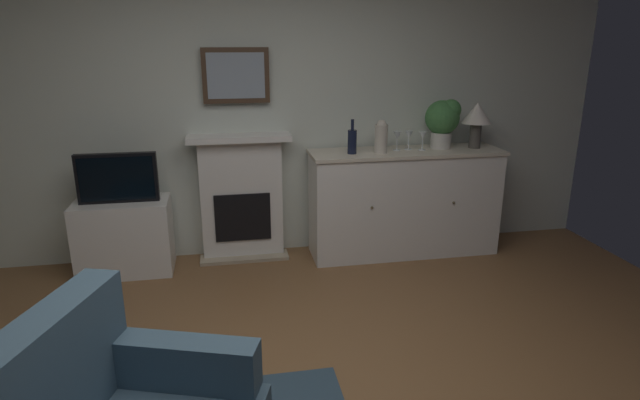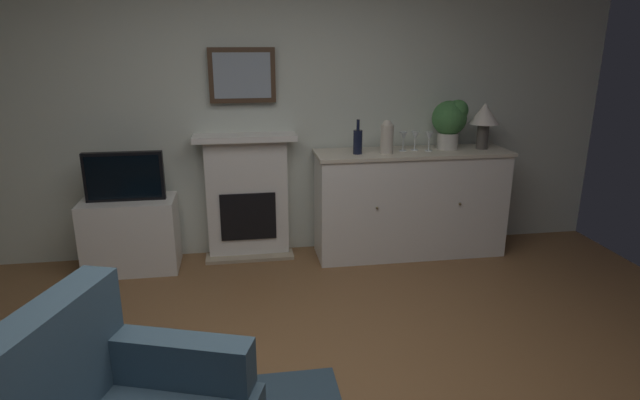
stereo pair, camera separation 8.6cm
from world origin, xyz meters
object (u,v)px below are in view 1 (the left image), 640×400
(tv_set, at_px, (117,178))
(table_lamp, at_px, (477,116))
(sideboard_cabinet, at_px, (404,202))
(wine_glass_center, at_px, (409,136))
(tv_cabinet, at_px, (125,237))
(vase_decorative, at_px, (381,136))
(wine_glass_right, at_px, (423,136))
(wine_glass_left, at_px, (397,136))
(potted_plant_small, at_px, (443,119))
(wine_bottle, at_px, (352,141))
(fireplace_unit, at_px, (242,197))
(framed_picture, at_px, (236,76))

(tv_set, bearing_deg, table_lamp, 0.15)
(sideboard_cabinet, distance_m, wine_glass_center, 0.59)
(tv_cabinet, bearing_deg, vase_decorative, -1.73)
(wine_glass_right, relative_size, vase_decorative, 0.59)
(wine_glass_right, bearing_deg, table_lamp, 1.33)
(table_lamp, xyz_separation_m, wine_glass_left, (-0.71, 0.02, -0.16))
(potted_plant_small, bearing_deg, table_lamp, -8.89)
(wine_bottle, xyz_separation_m, vase_decorative, (0.25, -0.01, 0.03))
(wine_glass_right, xyz_separation_m, potted_plant_small, (0.20, 0.06, 0.13))
(sideboard_cabinet, distance_m, wine_bottle, 0.76)
(table_lamp, xyz_separation_m, wine_glass_center, (-0.60, 0.03, -0.16))
(wine_glass_center, bearing_deg, tv_set, -178.98)
(tv_cabinet, bearing_deg, wine_glass_center, 0.47)
(wine_glass_center, relative_size, tv_cabinet, 0.22)
(fireplace_unit, xyz_separation_m, wine_bottle, (0.93, -0.22, 0.50))
(tv_cabinet, bearing_deg, table_lamp, -0.28)
(vase_decorative, xyz_separation_m, potted_plant_small, (0.59, 0.10, 0.12))
(vase_decorative, relative_size, tv_cabinet, 0.38)
(fireplace_unit, height_order, wine_glass_left, wine_glass_left)
(wine_glass_left, bearing_deg, sideboard_cabinet, -13.70)
(fireplace_unit, xyz_separation_m, wine_glass_left, (1.35, -0.16, 0.52))
(potted_plant_small, bearing_deg, wine_bottle, -174.16)
(wine_glass_center, height_order, wine_glass_right, same)
(framed_picture, height_order, wine_glass_center, framed_picture)
(sideboard_cabinet, relative_size, vase_decorative, 6.01)
(wine_bottle, distance_m, wine_glass_center, 0.53)
(fireplace_unit, xyz_separation_m, tv_cabinet, (-0.97, -0.16, -0.24))
(fireplace_unit, bearing_deg, wine_bottle, -13.15)
(wine_bottle, height_order, tv_set, wine_bottle)
(wine_glass_center, bearing_deg, wine_glass_left, -172.35)
(table_lamp, height_order, vase_decorative, table_lamp)
(wine_glass_left, distance_m, tv_cabinet, 2.44)
(tv_set, relative_size, potted_plant_small, 1.44)
(wine_glass_right, xyz_separation_m, vase_decorative, (-0.39, -0.04, 0.02))
(sideboard_cabinet, bearing_deg, framed_picture, 171.16)
(table_lamp, distance_m, wine_bottle, 1.14)
(wine_glass_left, height_order, tv_cabinet, wine_glass_left)
(wine_glass_right, bearing_deg, wine_glass_center, 157.10)
(framed_picture, height_order, sideboard_cabinet, framed_picture)
(wine_glass_left, bearing_deg, table_lamp, -1.62)
(tv_set, bearing_deg, vase_decorative, -1.11)
(framed_picture, bearing_deg, wine_glass_left, -8.54)
(fireplace_unit, height_order, potted_plant_small, potted_plant_small)
(table_lamp, bearing_deg, wine_glass_center, 176.68)
(framed_picture, distance_m, wine_glass_right, 1.67)
(fireplace_unit, xyz_separation_m, vase_decorative, (1.18, -0.23, 0.54))
(sideboard_cabinet, xyz_separation_m, table_lamp, (0.63, 0.00, 0.75))
(wine_glass_center, relative_size, tv_set, 0.27)
(tv_cabinet, height_order, tv_set, tv_set)
(wine_bottle, xyz_separation_m, potted_plant_small, (0.84, 0.09, 0.15))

